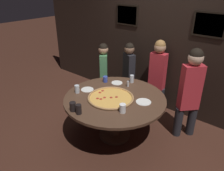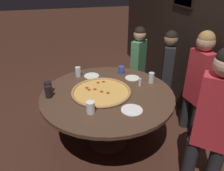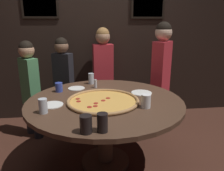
{
  "view_description": "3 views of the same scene",
  "coord_description": "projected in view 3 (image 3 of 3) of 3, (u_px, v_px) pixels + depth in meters",
  "views": [
    {
      "loc": [
        1.87,
        -2.3,
        2.38
      ],
      "look_at": [
        -0.05,
        -0.01,
        0.93
      ],
      "focal_mm": 35.0,
      "sensor_mm": 36.0,
      "label": 1
    },
    {
      "loc": [
        2.19,
        -0.54,
        2.03
      ],
      "look_at": [
        0.03,
        0.05,
        0.85
      ],
      "focal_mm": 35.0,
      "sensor_mm": 36.0,
      "label": 2
    },
    {
      "loc": [
        -0.19,
        -2.09,
        1.5
      ],
      "look_at": [
        0.08,
        0.06,
        0.87
      ],
      "focal_mm": 35.0,
      "sensor_mm": 36.0,
      "label": 3
    }
  ],
  "objects": [
    {
      "name": "drink_cup_near_left",
      "position": [
        43.0,
        106.0,
        1.88
      ],
      "size": [
        0.07,
        0.07,
        0.13
      ],
      "primitive_type": "cylinder",
      "color": "silver",
      "rests_on": "dining_table"
    },
    {
      "name": "white_plate_near_front",
      "position": [
        52.0,
        105.0,
        2.07
      ],
      "size": [
        0.21,
        0.21,
        0.01
      ],
      "primitive_type": "cylinder",
      "color": "white",
      "rests_on": "dining_table"
    },
    {
      "name": "back_wall",
      "position": [
        96.0,
        35.0,
        3.39
      ],
      "size": [
        6.4,
        0.08,
        2.6
      ],
      "color": "black",
      "rests_on": "ground_plane"
    },
    {
      "name": "condiment_shaker",
      "position": [
        95.0,
        84.0,
        2.62
      ],
      "size": [
        0.04,
        0.04,
        0.1
      ],
      "color": "silver",
      "rests_on": "dining_table"
    },
    {
      "name": "drink_cup_far_right",
      "position": [
        86.0,
        124.0,
        1.54
      ],
      "size": [
        0.09,
        0.09,
        0.13
      ],
      "primitive_type": "cylinder",
      "color": "black",
      "rests_on": "dining_table"
    },
    {
      "name": "ground_plane",
      "position": [
        106.0,
        162.0,
        2.43
      ],
      "size": [
        24.0,
        24.0,
        0.0
      ],
      "primitive_type": "plane",
      "color": "#422319"
    },
    {
      "name": "giant_pizza",
      "position": [
        103.0,
        101.0,
        2.15
      ],
      "size": [
        0.71,
        0.71,
        0.03
      ],
      "color": "#E5A84C",
      "rests_on": "dining_table"
    },
    {
      "name": "diner_far_right",
      "position": [
        161.0,
        70.0,
        3.05
      ],
      "size": [
        0.35,
        0.37,
        1.51
      ],
      "rotation": [
        0.0,
        0.0,
        -2.31
      ],
      "color": "#232328",
      "rests_on": "ground_plane"
    },
    {
      "name": "diner_side_right",
      "position": [
        30.0,
        84.0,
        2.83
      ],
      "size": [
        0.29,
        0.32,
        1.28
      ],
      "rotation": [
        0.0,
        0.0,
        2.26
      ],
      "color": "#232328",
      "rests_on": "ground_plane"
    },
    {
      "name": "drink_cup_front_edge",
      "position": [
        59.0,
        87.0,
        2.46
      ],
      "size": [
        0.08,
        0.08,
        0.11
      ],
      "primitive_type": "cylinder",
      "color": "#384CB7",
      "rests_on": "dining_table"
    },
    {
      "name": "diner_far_left",
      "position": [
        103.0,
        69.0,
        3.33
      ],
      "size": [
        0.36,
        0.21,
        1.43
      ],
      "rotation": [
        0.0,
        0.0,
        -3.07
      ],
      "color": "#232328",
      "rests_on": "ground_plane"
    },
    {
      "name": "drink_cup_near_right",
      "position": [
        91.0,
        79.0,
        2.77
      ],
      "size": [
        0.07,
        0.07,
        0.14
      ],
      "primitive_type": "cylinder",
      "color": "silver",
      "rests_on": "dining_table"
    },
    {
      "name": "drink_cup_beside_pizza",
      "position": [
        146.0,
        101.0,
        2.0
      ],
      "size": [
        0.09,
        0.09,
        0.13
      ],
      "primitive_type": "cylinder",
      "color": "white",
      "rests_on": "dining_table"
    },
    {
      "name": "white_plate_right_side",
      "position": [
        141.0,
        93.0,
        2.42
      ],
      "size": [
        0.23,
        0.23,
        0.01
      ],
      "primitive_type": "cylinder",
      "color": "white",
      "rests_on": "dining_table"
    },
    {
      "name": "diner_centre_back",
      "position": [
        63.0,
        77.0,
        3.17
      ],
      "size": [
        0.34,
        0.25,
        1.3
      ],
      "rotation": [
        0.0,
        0.0,
        2.7
      ],
      "color": "#232328",
      "rests_on": "ground_plane"
    },
    {
      "name": "white_plate_beside_cup",
      "position": [
        76.0,
        88.0,
        2.59
      ],
      "size": [
        0.19,
        0.19,
        0.01
      ],
      "primitive_type": "cylinder",
      "color": "white",
      "rests_on": "dining_table"
    },
    {
      "name": "drink_cup_centre_back",
      "position": [
        102.0,
        123.0,
        1.55
      ],
      "size": [
        0.08,
        0.08,
        0.14
      ],
      "primitive_type": "cylinder",
      "color": "black",
      "rests_on": "dining_table"
    },
    {
      "name": "dining_table",
      "position": [
        105.0,
        111.0,
        2.26
      ],
      "size": [
        1.58,
        1.58,
        0.74
      ],
      "color": "#4C3323",
      "rests_on": "ground_plane"
    }
  ]
}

